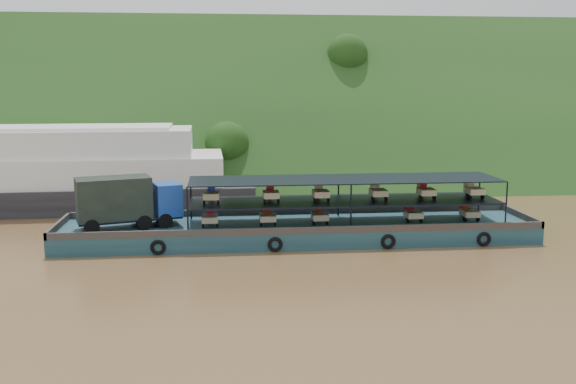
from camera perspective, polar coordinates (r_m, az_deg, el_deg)
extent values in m
plane|color=brown|center=(47.75, 2.76, -4.36)|extent=(160.00, 160.00, 0.00)
cube|color=#193914|center=(82.88, -0.94, 1.77)|extent=(140.00, 39.60, 39.60)
cube|color=#143348|center=(48.11, 0.88, -3.51)|extent=(35.00, 7.00, 1.20)
cube|color=#592D19|center=(51.22, 0.44, -1.70)|extent=(35.00, 0.20, 0.50)
cube|color=#592D19|center=(44.63, 1.40, -3.46)|extent=(35.00, 0.20, 0.50)
cube|color=#592D19|center=(52.82, 20.00, -1.95)|extent=(0.20, 7.00, 0.50)
cube|color=#592D19|center=(49.07, -19.76, -2.82)|extent=(0.20, 7.00, 0.50)
torus|color=black|center=(44.60, -11.48, -4.86)|extent=(1.06, 0.26, 1.06)
torus|color=black|center=(44.50, -1.15, -4.69)|extent=(1.06, 0.26, 1.06)
torus|color=black|center=(45.83, 8.90, -4.38)|extent=(1.06, 0.26, 1.06)
torus|color=black|center=(48.06, 17.02, -4.03)|extent=(1.06, 0.26, 1.06)
cylinder|color=black|center=(46.59, -17.05, -2.97)|extent=(1.13, 0.67, 1.07)
cylinder|color=black|center=(48.77, -17.31, -2.41)|extent=(1.13, 0.67, 1.07)
cylinder|color=black|center=(47.05, -12.65, -2.64)|extent=(1.13, 0.67, 1.07)
cylinder|color=black|center=(49.21, -13.11, -2.11)|extent=(1.13, 0.67, 1.07)
cylinder|color=black|center=(47.32, -10.86, -2.51)|extent=(1.13, 0.67, 1.07)
cylinder|color=black|center=(49.47, -11.40, -1.98)|extent=(1.13, 0.67, 1.07)
cube|color=black|center=(47.97, -13.89, -2.26)|extent=(7.63, 4.35, 0.21)
cube|color=#1740A0|center=(48.20, -10.70, -0.59)|extent=(2.48, 2.98, 2.35)
cube|color=black|center=(48.32, -9.66, -0.02)|extent=(0.68, 2.06, 0.96)
cube|color=black|center=(47.53, -15.24, -0.53)|extent=(5.65, 3.93, 2.99)
cube|color=black|center=(48.16, 5.03, -0.78)|extent=(23.00, 5.00, 0.12)
cube|color=black|center=(47.88, 5.06, 1.15)|extent=(23.00, 5.00, 0.08)
cylinder|color=black|center=(44.94, -8.92, -1.65)|extent=(0.12, 0.12, 3.30)
cylinder|color=black|center=(49.84, -8.62, -0.50)|extent=(0.12, 0.12, 3.30)
cylinder|color=black|center=(45.76, 5.62, -1.37)|extent=(0.12, 0.12, 3.30)
cylinder|color=black|center=(50.58, 4.50, -0.27)|extent=(0.12, 0.12, 3.30)
cylinder|color=black|center=(49.32, 18.83, -1.04)|extent=(0.12, 0.12, 3.30)
cylinder|color=black|center=(53.82, 16.64, -0.04)|extent=(0.12, 0.12, 3.30)
cylinder|color=black|center=(48.64, -6.90, -2.39)|extent=(0.12, 0.52, 0.52)
cylinder|color=black|center=(46.89, -7.55, -2.87)|extent=(0.14, 0.52, 0.52)
cylinder|color=black|center=(46.87, -6.33, -2.85)|extent=(0.14, 0.52, 0.52)
cube|color=beige|center=(47.15, -6.94, -2.36)|extent=(1.15, 1.50, 0.44)
cube|color=red|center=(48.24, -6.92, -1.86)|extent=(0.55, 0.80, 0.80)
cube|color=red|center=(47.94, -6.94, -1.33)|extent=(0.50, 0.10, 0.10)
cylinder|color=black|center=(48.73, -1.93, -2.30)|extent=(0.12, 0.52, 0.52)
cylinder|color=black|center=(46.95, -2.39, -2.78)|extent=(0.14, 0.52, 0.52)
cylinder|color=black|center=(47.01, -1.17, -2.75)|extent=(0.14, 0.52, 0.52)
cube|color=beige|center=(47.25, -1.82, -2.27)|extent=(1.15, 1.50, 0.44)
cube|color=red|center=(48.33, -1.91, -1.77)|extent=(0.55, 0.80, 0.80)
cube|color=red|center=(48.04, -1.90, -1.24)|extent=(0.50, 0.10, 0.10)
cylinder|color=black|center=(49.14, 2.58, -2.20)|extent=(0.12, 0.52, 0.52)
cylinder|color=black|center=(47.33, 2.30, -2.67)|extent=(0.14, 0.52, 0.52)
cylinder|color=black|center=(47.48, 3.50, -2.64)|extent=(0.14, 0.52, 0.52)
cube|color=#C2B189|center=(47.66, 2.84, -2.17)|extent=(1.15, 1.50, 0.44)
cube|color=#A91F0B|center=(48.74, 2.64, -1.68)|extent=(0.55, 0.80, 0.80)
cube|color=#A91F0B|center=(48.45, 2.68, -1.15)|extent=(0.50, 0.10, 0.10)
cylinder|color=black|center=(50.66, 10.60, -1.99)|extent=(0.12, 0.52, 0.52)
cylinder|color=black|center=(48.83, 10.62, -2.44)|extent=(0.14, 0.52, 0.52)
cylinder|color=black|center=(49.12, 11.74, -2.41)|extent=(0.14, 0.52, 0.52)
cube|color=beige|center=(49.23, 11.08, -1.95)|extent=(1.15, 1.50, 0.44)
cube|color=#AE0B25|center=(50.27, 10.71, -1.48)|extent=(0.55, 0.80, 0.80)
cube|color=#AE0B25|center=(49.99, 10.79, -0.97)|extent=(0.50, 0.10, 0.10)
cylinder|color=black|center=(52.07, 15.26, -1.86)|extent=(0.12, 0.52, 0.52)
cylinder|color=black|center=(50.25, 15.46, -2.29)|extent=(0.14, 0.52, 0.52)
cylinder|color=black|center=(50.61, 16.51, -2.25)|extent=(0.14, 0.52, 0.52)
cube|color=#BFB387|center=(50.68, 15.86, -1.81)|extent=(1.15, 1.50, 0.44)
cube|color=red|center=(51.69, 15.40, -1.36)|extent=(0.55, 0.80, 0.80)
cube|color=red|center=(51.42, 15.51, -0.85)|extent=(0.50, 0.10, 0.10)
cylinder|color=black|center=(48.30, -6.81, -0.40)|extent=(0.12, 0.52, 0.52)
cylinder|color=black|center=(46.54, -7.46, -0.80)|extent=(0.14, 0.52, 0.52)
cylinder|color=black|center=(46.52, -6.23, -0.78)|extent=(0.14, 0.52, 0.52)
cube|color=#BDB185|center=(46.81, -6.85, -0.30)|extent=(1.15, 1.50, 0.44)
cube|color=#1B29A4|center=(47.91, -6.83, 0.15)|extent=(0.55, 0.80, 0.80)
cube|color=#1B29A4|center=(47.63, -6.85, 0.70)|extent=(0.50, 0.10, 0.10)
cylinder|color=black|center=(48.41, -1.64, -0.30)|extent=(0.12, 0.52, 0.52)
cylinder|color=black|center=(46.61, -2.10, -0.71)|extent=(0.14, 0.52, 0.52)
cylinder|color=black|center=(46.69, -0.87, -0.68)|extent=(0.14, 0.52, 0.52)
cube|color=beige|center=(46.93, -1.52, -0.21)|extent=(1.15, 1.50, 0.44)
cube|color=red|center=(48.03, -1.62, 0.24)|extent=(0.55, 0.80, 0.80)
cube|color=red|center=(47.75, -1.61, 0.79)|extent=(0.50, 0.10, 0.10)
cylinder|color=black|center=(48.81, 2.67, -0.23)|extent=(0.12, 0.52, 0.52)
cylinder|color=black|center=(46.99, 2.39, -0.62)|extent=(0.14, 0.52, 0.52)
cylinder|color=black|center=(47.14, 3.60, -0.60)|extent=(0.14, 0.52, 0.52)
cube|color=beige|center=(47.34, 2.94, -0.13)|extent=(1.15, 1.50, 0.44)
cube|color=#C2AF89|center=(48.43, 2.73, 0.32)|extent=(0.55, 0.80, 0.80)
cube|color=#C2AF89|center=(48.16, 2.77, 0.86)|extent=(0.50, 0.10, 0.10)
cylinder|color=black|center=(49.63, 7.63, -0.13)|extent=(0.12, 0.52, 0.52)
cylinder|color=black|center=(47.80, 7.55, -0.52)|extent=(0.14, 0.52, 0.52)
cylinder|color=black|center=(48.04, 8.71, -0.50)|extent=(0.14, 0.52, 0.52)
cube|color=tan|center=(48.19, 8.04, -0.04)|extent=(1.15, 1.50, 0.44)
cube|color=beige|center=(49.26, 7.73, 0.40)|extent=(0.55, 0.80, 0.80)
cube|color=beige|center=(48.99, 7.80, 0.94)|extent=(0.50, 0.10, 0.10)
cylinder|color=black|center=(50.61, 11.68, -0.06)|extent=(0.12, 0.52, 0.52)
cylinder|color=black|center=(48.77, 11.75, -0.44)|extent=(0.14, 0.52, 0.52)
cylinder|color=black|center=(49.08, 12.87, -0.41)|extent=(0.14, 0.52, 0.52)
cube|color=beige|center=(49.19, 12.20, 0.04)|extent=(1.15, 1.50, 0.44)
cube|color=#AB0B18|center=(50.24, 11.81, 0.47)|extent=(0.55, 0.80, 0.80)
cube|color=#AB0B18|center=(49.97, 11.89, 0.99)|extent=(0.50, 0.10, 0.10)
cylinder|color=black|center=(51.85, 15.63, 0.01)|extent=(0.12, 0.52, 0.52)
cylinder|color=black|center=(50.02, 15.84, -0.35)|extent=(0.14, 0.52, 0.52)
cylinder|color=black|center=(50.40, 16.90, -0.33)|extent=(0.14, 0.52, 0.52)
cube|color=beige|center=(50.47, 16.24, 0.11)|extent=(1.15, 1.50, 0.44)
cube|color=beige|center=(51.49, 15.78, 0.53)|extent=(0.55, 0.80, 0.80)
cube|color=beige|center=(51.23, 15.89, 1.04)|extent=(0.50, 0.10, 0.10)
cube|color=black|center=(63.53, -20.41, -0.35)|extent=(37.85, 10.43, 2.26)
cube|color=white|center=(63.16, -20.54, 1.84)|extent=(32.18, 9.33, 2.63)
cube|color=white|center=(62.88, -20.68, 4.13)|extent=(26.52, 8.24, 2.44)
cube|color=white|center=(62.78, -20.76, 5.36)|extent=(22.73, 7.20, 0.28)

